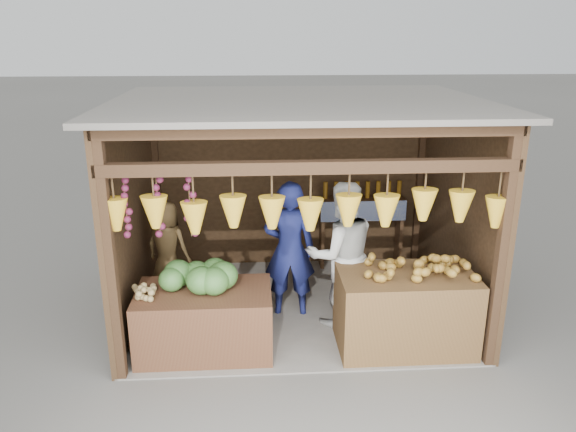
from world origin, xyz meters
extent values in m
plane|color=#514F49|center=(0.00, 0.00, 0.00)|extent=(80.00, 80.00, 0.00)
cube|color=slate|center=(0.00, 0.00, 0.01)|extent=(4.00, 3.00, 0.02)
cube|color=black|center=(0.00, 1.50, 1.30)|extent=(4.00, 0.06, 2.60)
cube|color=black|center=(-2.00, 0.00, 1.30)|extent=(0.06, 3.00, 2.60)
cube|color=black|center=(2.00, 0.00, 1.30)|extent=(0.06, 3.00, 2.60)
cube|color=#605B54|center=(0.00, 0.00, 2.63)|extent=(4.30, 3.30, 0.06)
cube|color=black|center=(-1.94, -1.44, 1.30)|extent=(0.11, 0.11, 2.60)
cube|color=black|center=(1.94, -1.44, 1.30)|extent=(0.11, 0.11, 2.60)
cube|color=black|center=(-1.94, 1.44, 1.30)|extent=(0.11, 0.11, 2.60)
cube|color=black|center=(1.94, 1.44, 1.30)|extent=(0.11, 0.11, 2.60)
cube|color=black|center=(0.00, -1.44, 2.20)|extent=(4.00, 0.12, 0.12)
cube|color=black|center=(0.00, -1.44, 2.54)|extent=(4.00, 0.12, 0.12)
cube|color=#382314|center=(1.05, 1.30, 1.05)|extent=(1.25, 0.30, 0.05)
cube|color=#382314|center=(0.47, 1.30, 0.53)|extent=(0.05, 0.28, 1.05)
cube|color=#382314|center=(1.64, 1.30, 0.53)|extent=(0.05, 0.28, 1.05)
cube|color=blue|center=(1.05, 1.14, 0.92)|extent=(1.25, 0.02, 0.30)
cube|color=#482818|center=(-1.11, -0.97, 0.37)|extent=(1.46, 0.85, 0.73)
cube|color=#4F351A|center=(1.11, -1.03, 0.45)|extent=(1.48, 0.85, 0.89)
cube|color=black|center=(-1.63, 0.07, 0.14)|extent=(0.30, 0.30, 0.28)
imported|color=navy|center=(-0.12, -0.15, 0.87)|extent=(0.65, 0.45, 1.73)
imported|color=silver|center=(0.48, -0.42, 0.89)|extent=(0.96, 0.81, 1.78)
imported|color=brown|center=(-1.63, 0.07, 0.86)|extent=(0.66, 0.56, 1.16)
camera|label=1|loc=(-0.55, -6.52, 3.41)|focal=35.00mm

